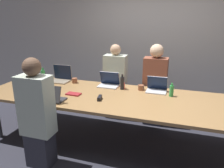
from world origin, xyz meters
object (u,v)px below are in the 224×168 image
object	(u,v)px
person_far_midleft	(115,83)
person_near_left	(37,116)
cup_far_center	(141,88)
laptop_far_center	(157,87)
cup_far_midleft	(123,86)
laptop_far_left	(61,77)
laptop_far_midleft	(109,82)
cup_far_left	(75,81)
bottle_far_center	(171,91)
laptop_near_left	(52,97)
person_far_center	(155,86)
bottle_far_midleft	(122,83)
stapler	(100,98)
bottle_far_left	(43,76)

from	to	relation	value
person_far_midleft	person_near_left	world-z (taller)	person_near_left
cup_far_center	person_far_midleft	bearing A→B (deg)	141.32
cup_far_center	person_far_midleft	xyz separation A→B (m)	(-0.56, 0.45, -0.12)
laptop_far_center	cup_far_midleft	distance (m)	0.54
laptop_far_left	laptop_far_midleft	bearing A→B (deg)	-1.46
cup_far_left	person_near_left	size ratio (longest dim) A/B	0.07
bottle_far_center	laptop_near_left	bearing A→B (deg)	-155.39
person_far_center	person_far_midleft	world-z (taller)	person_far_center
laptop_far_left	bottle_far_center	world-z (taller)	laptop_far_left
person_far_center	cup_far_midleft	size ratio (longest dim) A/B	15.89
bottle_far_midleft	stapler	distance (m)	0.56
laptop_far_midleft	person_near_left	size ratio (longest dim) A/B	0.23
laptop_far_midleft	stapler	bearing A→B (deg)	-83.30
laptop_far_left	bottle_far_left	xyz separation A→B (m)	(-0.26, -0.16, 0.03)
cup_far_left	person_near_left	distance (m)	1.23
cup_far_center	laptop_far_midleft	distance (m)	0.55
bottle_far_center	person_near_left	world-z (taller)	person_near_left
person_far_center	stapler	distance (m)	1.18
person_far_midleft	stapler	distance (m)	1.04
laptop_far_left	bottle_far_midleft	distance (m)	1.17
bottle_far_left	bottle_far_midleft	distance (m)	1.42
cup_far_midleft	laptop_near_left	distance (m)	1.14
cup_far_center	laptop_far_midleft	xyz separation A→B (m)	(-0.55, 0.04, 0.03)
bottle_far_left	person_far_center	xyz separation A→B (m)	(1.88, 0.51, -0.16)
cup_far_left	person_far_center	distance (m)	1.39
cup_far_center	laptop_far_midleft	size ratio (longest dim) A/B	0.29
laptop_far_midleft	cup_far_midleft	bearing A→B (deg)	-10.16
cup_far_center	person_far_midleft	size ratio (longest dim) A/B	0.07
laptop_far_center	person_near_left	size ratio (longest dim) A/B	0.22
bottle_far_left	stapler	world-z (taller)	bottle_far_left
laptop_far_left	laptop_far_center	world-z (taller)	laptop_far_left
cup_far_center	cup_far_midleft	world-z (taller)	cup_far_midleft
laptop_near_left	stapler	size ratio (longest dim) A/B	2.02
cup_far_left	laptop_far_center	distance (m)	1.41
bottle_far_left	person_far_midleft	size ratio (longest dim) A/B	0.19
laptop_far_left	bottle_far_midleft	size ratio (longest dim) A/B	1.39
laptop_far_left	person_far_center	world-z (taller)	person_far_center
bottle_far_center	bottle_far_midleft	distance (m)	0.77
bottle_far_center	laptop_near_left	xyz separation A→B (m)	(-1.53, -0.70, -0.02)
laptop_far_midleft	stapler	world-z (taller)	laptop_far_midleft
person_far_center	cup_far_center	distance (m)	0.45
laptop_far_center	bottle_far_midleft	distance (m)	0.54
laptop_far_left	person_far_midleft	distance (m)	0.99
laptop_far_left	laptop_near_left	bearing A→B (deg)	-66.66
bottle_far_midleft	cup_far_left	bearing A→B (deg)	174.76
laptop_far_left	stapler	bearing A→B (deg)	-33.31
bottle_far_left	laptop_far_center	xyz separation A→B (m)	(1.96, 0.10, -0.04)
bottle_far_center	stapler	size ratio (longest dim) A/B	1.29
cup_far_left	bottle_far_center	distance (m)	1.65
person_far_center	person_near_left	world-z (taller)	person_far_center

